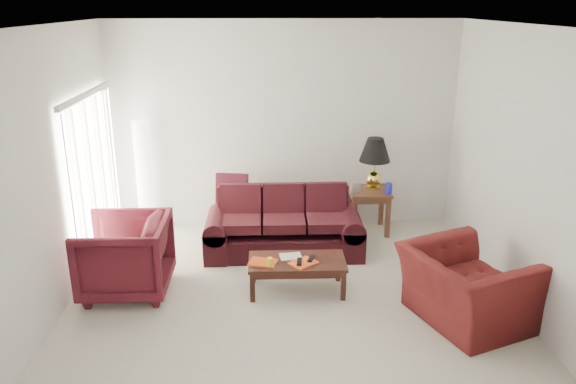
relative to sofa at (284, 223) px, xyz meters
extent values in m
plane|color=beige|center=(0.03, -1.41, -0.43)|extent=(5.00, 5.00, 0.00)
cube|color=silver|center=(-2.39, -0.11, 0.65)|extent=(0.10, 2.00, 2.16)
cube|color=black|center=(-0.71, 0.62, 0.28)|extent=(0.48, 0.29, 0.46)
cube|color=#B7B7BB|center=(1.04, 0.60, 0.29)|extent=(0.16, 0.10, 0.15)
cylinder|color=#171798|center=(1.50, 0.51, 0.29)|extent=(0.10, 0.10, 0.16)
cube|color=silver|center=(1.13, 0.83, 0.29)|extent=(0.13, 0.16, 0.05)
imported|color=#420F17|center=(-1.86, -1.01, 0.02)|extent=(0.99, 0.96, 0.90)
imported|color=#451010|center=(1.84, -1.78, -0.04)|extent=(1.42, 1.51, 0.78)
cube|color=#B73E12|center=(-0.27, -1.13, -0.03)|extent=(0.36, 0.30, 0.02)
cube|color=silver|center=(0.05, -0.98, -0.03)|extent=(0.27, 0.22, 0.01)
cube|color=#D84D19|center=(0.19, -1.16, -0.03)|extent=(0.37, 0.36, 0.02)
cube|color=black|center=(0.14, -1.17, -0.01)|extent=(0.07, 0.19, 0.02)
cube|color=black|center=(0.28, -1.08, -0.01)|extent=(0.11, 0.18, 0.02)
cylinder|color=yellow|center=(-0.20, -1.23, 0.02)|extent=(0.07, 0.07, 0.11)
camera|label=1|loc=(-0.21, -6.93, 2.79)|focal=35.00mm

